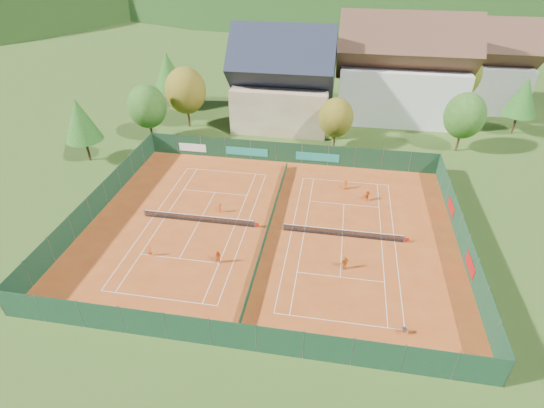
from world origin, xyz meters
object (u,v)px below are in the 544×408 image
(hotel_block_a, at_px, (402,75))
(player_left_near, at_px, (150,251))
(player_left_mid, at_px, (218,257))
(hotel_block_b, at_px, (479,70))
(player_left_far, at_px, (220,208))
(chalet, at_px, (283,84))
(player_right_near, at_px, (345,263))
(player_right_far_a, at_px, (345,184))
(ball_hopper, at_px, (404,330))
(player_right_far_b, at_px, (367,195))

(hotel_block_a, height_order, player_left_near, hotel_block_a)
(hotel_block_a, height_order, player_left_mid, hotel_block_a)
(hotel_block_b, bearing_deg, player_left_far, -130.88)
(hotel_block_a, bearing_deg, player_left_far, -123.27)
(chalet, bearing_deg, player_left_near, -102.31)
(player_left_mid, relative_size, player_left_far, 1.27)
(player_left_mid, xyz_separation_m, player_right_near, (12.25, 1.28, 0.01))
(player_right_near, height_order, player_right_far_a, player_right_near)
(ball_hopper, distance_m, player_right_far_b, 20.25)
(chalet, xyz_separation_m, player_left_far, (-3.16, -27.77, -6.02))
(ball_hopper, height_order, player_left_near, player_left_near)
(player_left_mid, bearing_deg, player_left_far, 108.23)
(chalet, relative_size, player_right_far_b, 11.58)
(hotel_block_a, relative_size, player_right_near, 14.00)
(hotel_block_a, bearing_deg, player_right_far_a, -107.13)
(player_right_far_a, bearing_deg, ball_hopper, 78.10)
(player_left_far, distance_m, player_right_far_a, 16.15)
(hotel_block_b, distance_m, player_right_far_a, 40.91)
(hotel_block_a, relative_size, player_right_far_a, 15.97)
(player_left_near, bearing_deg, hotel_block_b, 54.85)
(hotel_block_a, distance_m, player_left_near, 50.78)
(chalet, relative_size, player_left_far, 13.45)
(hotel_block_a, relative_size, player_left_near, 16.84)
(player_left_near, bearing_deg, ball_hopper, -9.57)
(chalet, relative_size, player_right_near, 10.50)
(player_left_mid, bearing_deg, player_left_near, -175.80)
(hotel_block_a, distance_m, player_right_far_b, 29.50)
(player_left_far, bearing_deg, player_right_far_a, -118.89)
(ball_hopper, xyz_separation_m, player_right_near, (-4.97, 7.15, 0.22))
(ball_hopper, xyz_separation_m, player_right_far_a, (-5.31, 22.34, 0.12))
(ball_hopper, distance_m, player_left_mid, 18.19)
(player_left_near, xyz_separation_m, player_left_mid, (7.06, 0.06, 0.12))
(player_right_far_a, bearing_deg, player_left_far, 3.57)
(hotel_block_a, bearing_deg, player_left_mid, -115.13)
(hotel_block_a, relative_size, hotel_block_b, 1.25)
(player_right_far_b, bearing_deg, player_left_far, -24.63)
(player_left_mid, relative_size, player_right_far_b, 1.09)
(player_left_near, bearing_deg, player_left_far, 65.06)
(ball_hopper, height_order, player_right_far_a, player_right_far_a)
(hotel_block_b, xyz_separation_m, player_right_far_b, (-19.33, -36.24, -5.92))
(ball_hopper, distance_m, player_left_far, 24.30)
(hotel_block_b, relative_size, player_right_far_b, 12.35)
(player_right_near, bearing_deg, chalet, 78.61)
(chalet, bearing_deg, player_right_near, -72.13)
(player_left_mid, bearing_deg, player_right_far_b, 47.95)
(player_left_mid, xyz_separation_m, player_left_far, (-2.25, 8.68, -0.16))
(player_left_mid, xyz_separation_m, player_right_far_a, (11.90, 16.47, -0.09))
(player_left_near, distance_m, player_right_far_b, 25.92)
(player_left_near, height_order, player_left_far, player_left_near)
(player_right_near, height_order, player_right_far_b, player_right_near)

